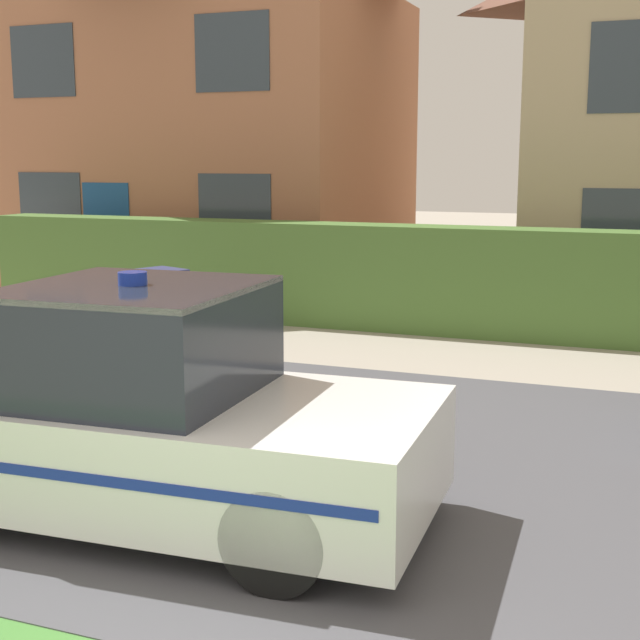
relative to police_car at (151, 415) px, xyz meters
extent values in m
cube|color=#4C4C51|center=(1.03, 1.63, -0.75)|extent=(28.00, 6.40, 0.01)
cube|color=#4C7233|center=(0.04, 7.50, 0.03)|extent=(15.09, 0.74, 1.57)
cylinder|color=black|center=(1.29, -0.74, -0.41)|extent=(0.66, 0.23, 0.66)
cylinder|color=black|center=(1.22, 0.86, -0.41)|extent=(0.66, 0.23, 0.66)
cylinder|color=black|center=(-1.21, 0.75, -0.41)|extent=(0.66, 0.23, 0.66)
cube|color=white|center=(0.04, 0.00, -0.20)|extent=(4.00, 2.00, 0.72)
cube|color=#232833|center=(-0.11, -0.01, 0.54)|extent=(1.68, 1.70, 0.76)
cube|color=white|center=(-0.11, -0.01, 0.90)|extent=(1.68, 1.70, 0.04)
cube|color=navy|center=(0.08, -0.91, -0.15)|extent=(3.72, 0.19, 0.07)
cube|color=navy|center=(0.00, 0.91, -0.15)|extent=(3.72, 0.19, 0.07)
cylinder|color=#1933A5|center=(-0.11, -0.01, 0.97)|extent=(0.20, 0.20, 0.09)
cube|color=#A86B4C|center=(-5.71, 11.84, 2.16)|extent=(7.11, 6.10, 5.82)
cube|color=navy|center=(-6.41, 8.78, 0.30)|extent=(1.00, 0.02, 2.10)
cube|color=#333D47|center=(-7.67, 8.78, 0.88)|extent=(1.40, 0.02, 1.30)
cube|color=#333D47|center=(-3.76, 8.78, 0.88)|extent=(1.40, 0.02, 1.30)
cube|color=#333D47|center=(-7.67, 8.78, 3.55)|extent=(1.40, 0.02, 1.30)
cube|color=#333D47|center=(-3.76, 8.78, 3.55)|extent=(1.40, 0.02, 1.30)
cube|color=#333D47|center=(2.78, 8.78, 0.70)|extent=(1.40, 0.02, 1.30)
cube|color=#333D47|center=(2.78, 8.78, 3.08)|extent=(1.40, 0.02, 1.30)
cube|color=#474C8C|center=(-3.15, 5.29, -0.28)|extent=(0.74, 0.71, 0.94)
cube|color=navy|center=(-3.15, 5.29, 0.24)|extent=(0.78, 0.74, 0.10)
camera|label=1|loc=(3.32, -5.21, 1.78)|focal=50.00mm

